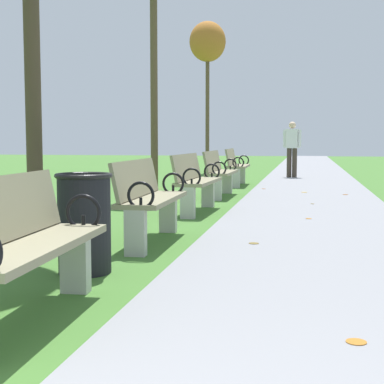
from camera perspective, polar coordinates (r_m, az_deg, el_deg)
paved_walkway at (r=18.54m, az=11.34°, el=1.60°), size 2.52×44.00×0.02m
park_bench_2 at (r=3.69m, az=-16.07°, el=-4.96°), size 0.54×1.62×0.90m
park_bench_3 at (r=6.34m, az=-4.24°, el=-0.61°), size 0.51×1.61×0.90m
park_bench_4 at (r=8.98m, az=0.33°, el=1.08°), size 0.52×1.61×0.90m
park_bench_5 at (r=11.47m, az=2.68°, el=1.96°), size 0.48×1.60×0.90m
park_bench_6 at (r=14.30m, az=4.36°, el=2.57°), size 0.50×1.61×0.90m
tree_4 at (r=20.35m, az=1.53°, el=14.23°), size 1.23×1.23×5.09m
pedestrian_walking at (r=17.39m, az=9.73°, el=4.42°), size 0.52×0.28×1.62m
trash_bin at (r=4.98m, az=-10.45°, el=-2.98°), size 0.48×0.48×0.84m
scattered_leaves at (r=9.93m, az=3.17°, el=-1.27°), size 4.35×17.25×0.02m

